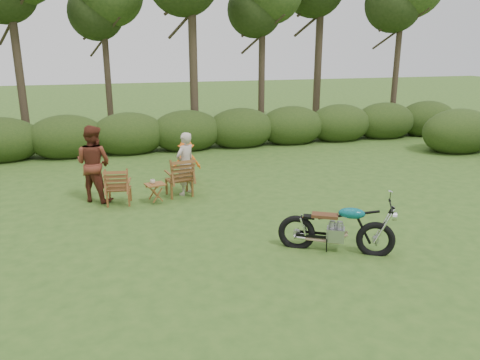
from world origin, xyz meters
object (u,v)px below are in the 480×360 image
object	(u,v)px
side_table	(156,193)
adult_a	(186,194)
lawn_chair_left	(120,204)
cup	(153,182)
motorcycle	(334,251)
child	(187,183)
adult_b	(97,200)
lawn_chair_right	(180,195)

from	to	relation	value
side_table	adult_a	bearing A→B (deg)	30.12
lawn_chair_left	cup	size ratio (longest dim) A/B	7.40
motorcycle	adult_a	size ratio (longest dim) A/B	1.25
lawn_chair_left	child	xyz separation A→B (m)	(1.82, 1.28, 0.00)
motorcycle	adult_b	xyz separation A→B (m)	(-4.14, 4.18, 0.00)
motorcycle	lawn_chair_right	bearing A→B (deg)	148.09
child	motorcycle	bearing A→B (deg)	115.43
cup	adult_b	size ratio (longest dim) A/B	0.07
side_table	adult_a	distance (m)	0.96
side_table	adult_b	distance (m)	1.49
adult_a	child	distance (m)	0.99
motorcycle	lawn_chair_left	bearing A→B (deg)	163.60
lawn_chair_right	cup	bearing A→B (deg)	20.82
adult_a	lawn_chair_left	bearing A→B (deg)	-25.73
motorcycle	adult_b	bearing A→B (deg)	164.29
lawn_chair_left	adult_a	distance (m)	1.66
lawn_chair_left	child	distance (m)	2.23
lawn_chair_left	adult_b	world-z (taller)	adult_b
cup	adult_a	xyz separation A→B (m)	(0.86, 0.43, -0.52)
lawn_chair_right	lawn_chair_left	xyz separation A→B (m)	(-1.45, -0.25, 0.00)
lawn_chair_right	side_table	world-z (taller)	lawn_chair_right
lawn_chair_right	cup	distance (m)	0.93
lawn_chair_left	adult_b	distance (m)	0.68
motorcycle	side_table	distance (m)	4.56
motorcycle	lawn_chair_right	xyz separation A→B (m)	(-2.17, 4.00, 0.00)
cup	motorcycle	bearing A→B (deg)	-51.84
side_table	cup	xyz separation A→B (m)	(-0.05, 0.03, 0.28)
cup	adult_b	bearing A→B (deg)	156.54
cup	adult_a	bearing A→B (deg)	26.89
adult_a	cup	bearing A→B (deg)	-9.55
motorcycle	lawn_chair_right	world-z (taller)	motorcycle
side_table	cup	world-z (taller)	cup
motorcycle	lawn_chair_right	size ratio (longest dim) A/B	2.01
motorcycle	child	bearing A→B (deg)	139.29
cup	adult_a	world-z (taller)	adult_a
adult_a	child	size ratio (longest dim) A/B	1.34
adult_b	child	world-z (taller)	adult_b
lawn_chair_right	side_table	bearing A→B (deg)	24.92
side_table	adult_a	size ratio (longest dim) A/B	0.30
side_table	child	size ratio (longest dim) A/B	0.40
cup	lawn_chair_left	bearing A→B (deg)	170.76
lawn_chair_left	adult_a	xyz separation A→B (m)	(1.63, 0.31, 0.00)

